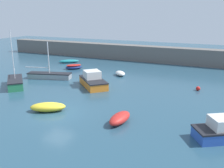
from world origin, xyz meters
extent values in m
cube|color=#284C60|center=(0.00, 0.00, -0.10)|extent=(120.00, 120.00, 0.20)
cube|color=#66605B|center=(0.00, 27.43, 1.41)|extent=(61.88, 2.42, 2.82)
ellipsoid|color=red|center=(5.98, 0.34, 0.41)|extent=(1.43, 2.83, 0.82)
ellipsoid|color=teal|center=(-12.43, 20.00, 0.29)|extent=(3.51, 3.11, 0.58)
cube|color=gray|center=(-8.36, 9.47, 0.34)|extent=(5.94, 3.08, 0.67)
cube|color=black|center=(-8.36, 9.47, 0.73)|extent=(6.06, 3.14, 0.12)
cylinder|color=silver|center=(-8.36, 9.47, 2.84)|extent=(0.13, 0.13, 4.32)
cylinder|color=silver|center=(-9.97, 8.98, 1.50)|extent=(3.25, 1.10, 0.11)
ellipsoid|color=yellow|center=(-0.93, -0.08, 0.39)|extent=(3.45, 2.77, 0.79)
ellipsoid|color=navy|center=(-8.78, 16.00, 0.28)|extent=(2.95, 2.94, 0.56)
ellipsoid|color=red|center=(-8.78, 16.00, 0.61)|extent=(2.65, 2.64, 0.24)
cube|color=silver|center=(13.56, 0.86, 1.20)|extent=(2.28, 2.22, 0.92)
cube|color=#287A4C|center=(-9.61, 4.58, 0.44)|extent=(4.53, 4.46, 0.89)
cube|color=black|center=(-9.61, 4.58, 0.95)|extent=(4.62, 4.55, 0.12)
cylinder|color=silver|center=(-9.61, 4.58, 3.82)|extent=(0.09, 0.09, 5.86)
cylinder|color=silver|center=(-10.47, 5.41, 1.76)|extent=(1.77, 1.72, 0.07)
ellipsoid|color=white|center=(-0.29, 15.04, 0.33)|extent=(2.29, 2.28, 0.66)
cube|color=orange|center=(-1.10, 8.61, 0.42)|extent=(5.14, 5.07, 0.84)
cube|color=black|center=(-1.10, 8.61, 0.90)|extent=(5.24, 5.17, 0.12)
cube|color=silver|center=(-1.37, 8.88, 1.36)|extent=(2.64, 2.63, 1.04)
sphere|color=red|center=(10.67, 12.23, 0.25)|extent=(0.50, 0.50, 0.50)
camera|label=1|loc=(13.29, -16.80, 8.56)|focal=40.00mm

